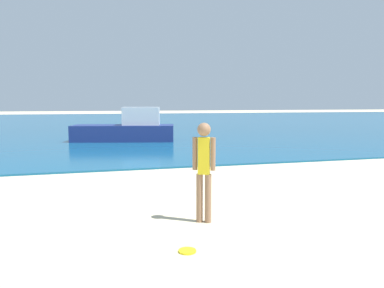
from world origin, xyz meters
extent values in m
cube|color=#14567F|center=(0.00, 42.21, 0.03)|extent=(160.00, 60.00, 0.06)
cylinder|color=#936B4C|center=(-0.91, 6.96, 0.42)|extent=(0.11, 0.11, 0.84)
cylinder|color=#936B4C|center=(-1.05, 7.03, 0.42)|extent=(0.11, 0.11, 0.84)
cube|color=yellow|center=(-0.98, 6.99, 1.16)|extent=(0.23, 0.20, 0.63)
sphere|color=#936B4C|center=(-0.98, 6.99, 1.61)|extent=(0.23, 0.23, 0.23)
cylinder|color=#936B4C|center=(-0.84, 6.92, 1.19)|extent=(0.08, 0.08, 0.56)
cylinder|color=#936B4C|center=(-1.12, 7.06, 1.19)|extent=(0.08, 0.08, 0.56)
cylinder|color=yellow|center=(-1.57, 5.83, 0.01)|extent=(0.25, 0.25, 0.03)
cube|color=navy|center=(-1.23, 20.63, 0.48)|extent=(5.50, 2.81, 0.84)
cube|color=silver|center=(-0.30, 20.42, 1.37)|extent=(2.11, 1.57, 0.95)
camera|label=1|loc=(-2.79, 1.12, 2.05)|focal=34.25mm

